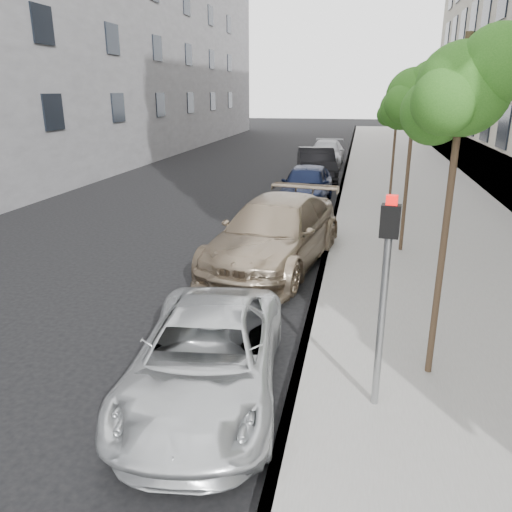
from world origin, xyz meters
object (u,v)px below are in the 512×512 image
(sedan_blue, at_px, (307,184))
(sedan_rear, at_px, (326,153))
(tree_mid, at_px, (416,97))
(tree_far, at_px, (398,107))
(minivan, at_px, (207,357))
(signal_pole, at_px, (385,279))
(tree_near, at_px, (465,90))
(sedan_black, at_px, (316,165))
(suv, at_px, (275,233))

(sedan_blue, distance_m, sedan_rear, 11.05)
(tree_mid, distance_m, sedan_rear, 17.76)
(tree_far, xyz_separation_m, minivan, (-3.33, -14.11, -3.15))
(tree_far, xyz_separation_m, signal_pole, (-0.87, -14.04, -1.76))
(sedan_rear, bearing_deg, tree_far, -71.63)
(signal_pole, relative_size, sedan_rear, 0.58)
(tree_near, distance_m, sedan_rear, 24.11)
(signal_pole, bearing_deg, sedan_blue, 107.55)
(tree_mid, bearing_deg, tree_far, 90.00)
(minivan, xyz_separation_m, sedan_black, (-0.10, 19.06, 0.19))
(suv, bearing_deg, tree_far, 77.14)
(suv, bearing_deg, minivan, -80.52)
(minivan, height_order, sedan_black, sedan_black)
(tree_far, relative_size, minivan, 0.97)
(tree_far, height_order, suv, tree_far)
(minivan, bearing_deg, tree_mid, 59.30)
(suv, height_order, sedan_black, suv)
(signal_pole, bearing_deg, tree_near, 57.26)
(suv, bearing_deg, sedan_black, 99.93)
(tree_near, distance_m, sedan_black, 18.61)
(sedan_rear, bearing_deg, tree_near, -81.03)
(sedan_blue, relative_size, sedan_black, 0.93)
(tree_mid, xyz_separation_m, suv, (-3.33, -1.60, -3.35))
(tree_near, distance_m, tree_mid, 6.50)
(tree_far, bearing_deg, sedan_blue, -172.23)
(tree_mid, height_order, sedan_black, tree_mid)
(signal_pole, distance_m, suv, 6.53)
(suv, xyz_separation_m, sedan_black, (-0.10, 13.04, -0.04))
(sedan_black, bearing_deg, signal_pole, -91.86)
(minivan, xyz_separation_m, suv, (0.00, 6.01, 0.23))
(tree_near, height_order, sedan_rear, tree_near)
(tree_near, bearing_deg, sedan_black, 100.81)
(tree_far, bearing_deg, sedan_rear, 107.42)
(tree_far, relative_size, sedan_rear, 0.86)
(tree_far, height_order, minivan, tree_far)
(sedan_black, bearing_deg, tree_near, -88.70)
(signal_pole, height_order, sedan_black, signal_pole)
(tree_mid, relative_size, sedan_rear, 0.97)
(tree_near, xyz_separation_m, tree_far, (-0.00, 13.00, -0.59))
(tree_near, height_order, sedan_black, tree_near)
(sedan_blue, height_order, sedan_black, sedan_black)
(tree_near, xyz_separation_m, sedan_rear, (-3.33, 23.60, -3.62))
(tree_near, xyz_separation_m, sedan_blue, (-3.33, 12.55, -3.58))
(tree_near, xyz_separation_m, signal_pole, (-0.87, -1.04, -2.35))
(minivan, bearing_deg, sedan_rear, 82.92)
(suv, relative_size, sedan_blue, 1.29)
(tree_mid, height_order, signal_pole, tree_mid)
(signal_pole, height_order, sedan_rear, signal_pole)
(sedan_blue, bearing_deg, tree_near, -74.02)
(tree_mid, distance_m, tree_far, 6.51)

